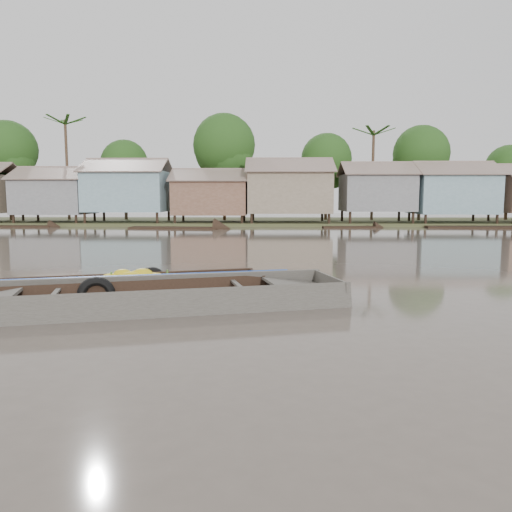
{
  "coord_description": "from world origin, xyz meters",
  "views": [
    {
      "loc": [
        0.67,
        -10.93,
        2.28
      ],
      "look_at": [
        0.42,
        1.52,
        0.8
      ],
      "focal_mm": 35.0,
      "sensor_mm": 36.0,
      "label": 1
    }
  ],
  "objects": [
    {
      "name": "ground",
      "position": [
        0.0,
        0.0,
        0.0
      ],
      "size": [
        120.0,
        120.0,
        0.0
      ],
      "primitive_type": "plane",
      "color": "#52483E",
      "rests_on": "ground"
    },
    {
      "name": "viewer_boat",
      "position": [
        -1.71,
        -0.75,
        0.07
      ],
      "size": [
        8.37,
        4.08,
        0.65
      ],
      "rotation": [
        0.0,
        0.0,
        0.25
      ],
      "color": "#3E3A34",
      "rests_on": "ground"
    },
    {
      "name": "riverbank",
      "position": [
        3.03,
        31.86,
        3.07
      ],
      "size": [
        120.0,
        12.47,
        10.22
      ],
      "color": "#384723",
      "rests_on": "ground"
    },
    {
      "name": "distant_boats",
      "position": [
        9.16,
        24.2,
        -0.05
      ],
      "size": [
        47.16,
        15.79,
        0.35
      ],
      "color": "black",
      "rests_on": "ground"
    },
    {
      "name": "banana_boat",
      "position": [
        -2.47,
        0.46,
        0.18
      ],
      "size": [
        6.17,
        3.15,
        0.85
      ],
      "rotation": [
        0.0,
        0.0,
        0.3
      ],
      "color": "black",
      "rests_on": "ground"
    }
  ]
}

